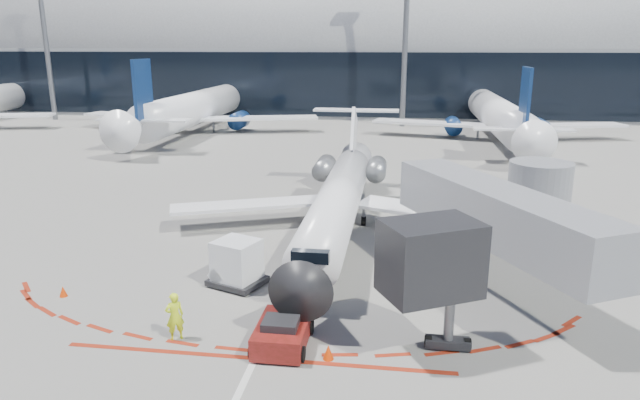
# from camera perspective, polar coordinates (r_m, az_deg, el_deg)

# --- Properties ---
(ground) EXTENTS (260.00, 260.00, 0.00)m
(ground) POSITION_cam_1_polar(r_m,az_deg,el_deg) (31.12, -1.25, -4.70)
(ground) COLOR slate
(ground) RESTS_ON ground
(apron_centerline) EXTENTS (0.25, 40.00, 0.01)m
(apron_centerline) POSITION_cam_1_polar(r_m,az_deg,el_deg) (32.98, -0.69, -3.51)
(apron_centerline) COLOR silver
(apron_centerline) RESTS_ON ground
(apron_stop_bar) EXTENTS (14.00, 0.25, 0.01)m
(apron_stop_bar) POSITION_cam_1_polar(r_m,az_deg,el_deg) (20.91, -6.50, -15.45)
(apron_stop_bar) COLOR maroon
(apron_stop_bar) RESTS_ON ground
(terminal_building) EXTENTS (150.00, 24.15, 24.00)m
(terminal_building) POSITION_cam_1_polar(r_m,az_deg,el_deg) (93.95, 5.28, 14.01)
(terminal_building) COLOR #939699
(terminal_building) RESTS_ON ground
(jet_bridge) EXTENTS (10.03, 15.20, 4.90)m
(jet_bridge) POSITION_cam_1_polar(r_m,az_deg,el_deg) (27.41, 18.29, -1.69)
(jet_bridge) COLOR gray
(jet_bridge) RESTS_ON ground
(light_mast_west) EXTENTS (0.70, 0.70, 25.00)m
(light_mast_west) POSITION_cam_1_polar(r_m,az_deg,el_deg) (91.55, -25.85, 15.06)
(light_mast_west) COLOR slate
(light_mast_west) RESTS_ON ground
(light_mast_centre) EXTENTS (0.70, 0.70, 25.00)m
(light_mast_centre) POSITION_cam_1_polar(r_m,az_deg,el_deg) (76.86, 8.56, 16.58)
(light_mast_centre) COLOR slate
(light_mast_centre) RESTS_ON ground
(regional_jet) EXTENTS (20.55, 25.34, 6.35)m
(regional_jet) POSITION_cam_1_polar(r_m,az_deg,el_deg) (33.16, 2.01, 0.41)
(regional_jet) COLOR white
(regional_jet) RESTS_ON ground
(pushback_tug) EXTENTS (1.96, 4.58, 1.19)m
(pushback_tug) POSITION_cam_1_polar(r_m,az_deg,el_deg) (21.33, -3.78, -13.10)
(pushback_tug) COLOR #4E120B
(pushback_tug) RESTS_ON ground
(ramp_worker) EXTENTS (0.82, 0.76, 1.87)m
(ramp_worker) POSITION_cam_1_polar(r_m,az_deg,el_deg) (22.20, -14.33, -11.19)
(ramp_worker) COLOR #DBFB1A
(ramp_worker) RESTS_ON ground
(uld_container) EXTENTS (2.83, 2.63, 2.14)m
(uld_container) POSITION_cam_1_polar(r_m,az_deg,el_deg) (26.27, -8.31, -6.29)
(uld_container) COLOR black
(uld_container) RESTS_ON ground
(safety_cone_left) EXTENTS (0.35, 0.35, 0.48)m
(safety_cone_left) POSITION_cam_1_polar(r_m,az_deg,el_deg) (27.58, -24.30, -8.32)
(safety_cone_left) COLOR red
(safety_cone_left) RESTS_ON ground
(safety_cone_right) EXTENTS (0.39, 0.39, 0.54)m
(safety_cone_right) POSITION_cam_1_polar(r_m,az_deg,el_deg) (20.62, 0.84, -14.96)
(safety_cone_right) COLOR red
(safety_cone_right) RESTS_ON ground
(bg_airliner_1) EXTENTS (35.62, 37.72, 11.52)m
(bg_airliner_1) POSITION_cam_1_polar(r_m,az_deg,el_deg) (73.94, -12.25, 11.23)
(bg_airliner_1) COLOR white
(bg_airliner_1) RESTS_ON ground
(bg_airliner_2) EXTENTS (33.48, 35.45, 10.83)m
(bg_airliner_2) POSITION_cam_1_polar(r_m,az_deg,el_deg) (69.49, 17.49, 10.35)
(bg_airliner_2) COLOR white
(bg_airliner_2) RESTS_ON ground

